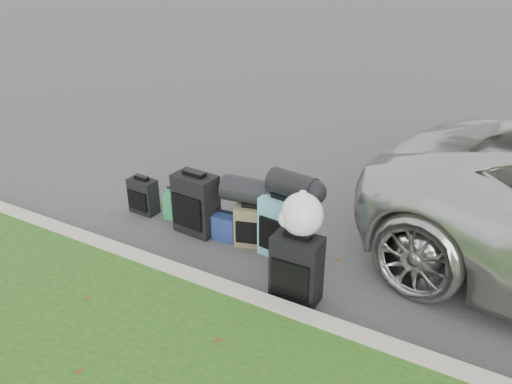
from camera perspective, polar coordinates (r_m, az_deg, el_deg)
The scene contains 12 objects.
ground at distance 5.71m, azimuth -0.12°, elevation -5.96°, with size 120.00×120.00×0.00m, color #383535.
curb at distance 4.97m, azimuth -5.96°, elevation -10.45°, with size 120.00×0.18×0.15m, color #9E937F.
suitcase_small_black at distance 6.44m, azimuth -12.74°, elevation -0.44°, with size 0.36×0.20×0.45m, color black.
suitcase_large_black_left at distance 5.83m, azimuth -6.87°, elevation -1.35°, with size 0.50×0.30×0.72m, color black.
suitcase_olive at distance 5.59m, azimuth -0.62°, elevation -3.88°, with size 0.34×0.21×0.47m, color #45402A.
suitcase_teal at distance 5.36m, azimuth 3.09°, elevation -4.05°, with size 0.48×0.28×0.68m, color teal.
suitcase_large_black_right at distance 4.71m, azimuth 4.65°, elevation -8.75°, with size 0.45×0.27×0.68m, color black.
tote_green at distance 6.26m, azimuth -8.84°, elevation -1.40°, with size 0.31×0.24×0.35m, color #1B7D3E.
tote_navy at distance 5.76m, azimuth -3.40°, elevation -3.95°, with size 0.28×0.22×0.30m, color navy.
duffel_left at distance 5.52m, azimuth -1.11°, elevation 0.18°, with size 0.29×0.29×0.54m, color black.
duffel_right at distance 5.16m, azimuth 4.21°, elevation 0.73°, with size 0.29×0.29×0.51m, color black.
trash_bag at distance 4.49m, azimuth 5.28°, elevation -2.59°, with size 0.39×0.39×0.39m, color silver.
Camera 1 is at (2.42, -4.21, 2.99)m, focal length 35.00 mm.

